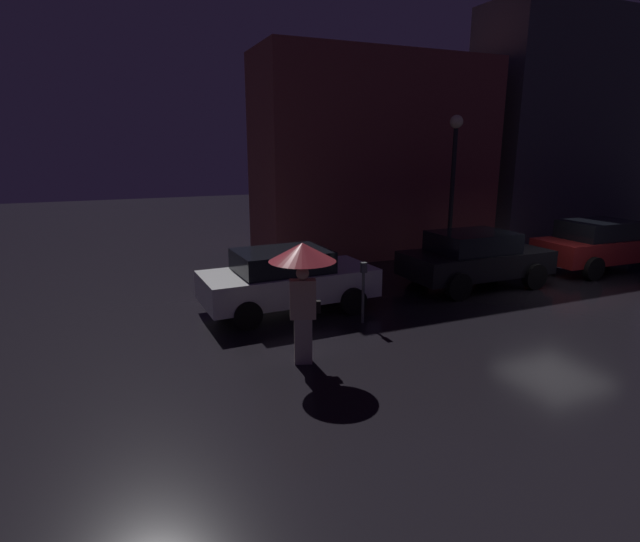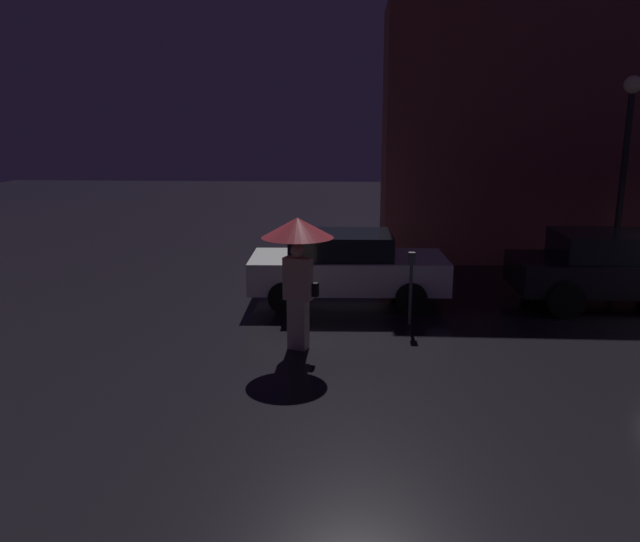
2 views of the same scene
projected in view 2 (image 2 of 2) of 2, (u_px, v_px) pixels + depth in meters
name	position (u px, v px, depth m)	size (l,w,h in m)	color
building_facade_left	(539.00, 133.00, 16.87)	(8.38, 3.00, 6.71)	brown
parked_car_white	(346.00, 266.00, 12.79)	(4.03, 1.98, 1.43)	silver
parked_car_black	(615.00, 268.00, 12.43)	(4.04, 2.00, 1.50)	black
pedestrian_with_umbrella	(298.00, 244.00, 9.81)	(1.15, 1.15, 2.16)	beige
parking_meter	(411.00, 280.00, 11.27)	(0.12, 0.10, 1.34)	#4C5154
street_lamp_near	(626.00, 144.00, 14.15)	(0.40, 0.40, 4.65)	black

